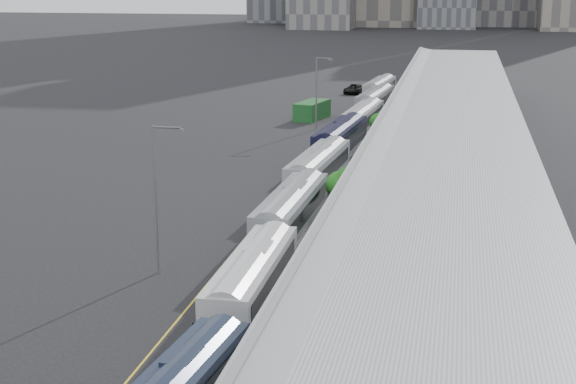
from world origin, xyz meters
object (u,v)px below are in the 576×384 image
(bus_6, at_px, (363,123))
(bus_8, at_px, (380,93))
(suv, at_px, (354,89))
(bus_7, at_px, (375,106))
(street_lamp_near, at_px, (158,190))
(shipping_container, at_px, (312,110))
(bus_2, at_px, (253,291))
(bus_4, at_px, (318,176))
(bus_3, at_px, (291,220))
(street_lamp_far, at_px, (318,88))
(bus_5, at_px, (340,145))

(bus_6, xyz_separation_m, bus_8, (-0.54, 27.07, -0.00))
(bus_6, relative_size, suv, 2.50)
(bus_7, distance_m, street_lamp_near, 65.35)
(bus_8, height_order, shipping_container, bus_8)
(bus_2, xyz_separation_m, street_lamp_near, (-7.63, 6.36, 3.92))
(bus_4, xyz_separation_m, bus_7, (0.85, 42.39, -0.01))
(bus_6, distance_m, suv, 38.85)
(bus_8, distance_m, street_lamp_near, 78.92)
(bus_3, bearing_deg, shipping_container, 99.82)
(bus_7, bearing_deg, bus_2, -84.61)
(suv, bearing_deg, bus_8, -56.14)
(bus_3, height_order, bus_4, bus_4)
(bus_3, distance_m, shipping_container, 55.73)
(bus_2, xyz_separation_m, bus_7, (-0.02, 71.15, 0.08))
(bus_2, distance_m, bus_8, 84.87)
(bus_6, xyz_separation_m, street_lamp_far, (-6.08, 3.89, 3.53))
(bus_3, distance_m, street_lamp_far, 47.74)
(bus_2, xyz_separation_m, bus_5, (-0.91, 43.16, 0.10))
(bus_6, distance_m, shipping_container, 14.32)
(bus_8, bearing_deg, street_lamp_far, -98.22)
(bus_2, bearing_deg, suv, 93.28)
(street_lamp_far, bearing_deg, shipping_container, 104.29)
(bus_4, bearing_deg, bus_3, -84.71)
(shipping_container, bearing_deg, bus_6, -42.77)
(bus_2, bearing_deg, street_lamp_near, 140.01)
(bus_5, bearing_deg, shipping_container, 110.27)
(bus_6, xyz_separation_m, bus_7, (0.14, 13.34, 0.08))
(bus_7, bearing_deg, bus_6, -85.23)
(shipping_container, bearing_deg, bus_4, -66.97)
(bus_7, bearing_deg, bus_4, -85.77)
(bus_4, distance_m, bus_5, 14.41)
(shipping_container, xyz_separation_m, suv, (2.41, 26.62, -0.44))
(bus_7, bearing_deg, bus_8, 98.21)
(bus_2, distance_m, bus_6, 57.80)
(bus_8, bearing_deg, bus_5, -85.05)
(bus_5, distance_m, bus_6, 14.66)
(bus_7, bearing_deg, street_lamp_far, -117.97)
(bus_7, height_order, street_lamp_far, street_lamp_far)
(bus_6, bearing_deg, shipping_container, 129.09)
(shipping_container, bearing_deg, bus_2, -70.45)
(bus_3, distance_m, suv, 81.98)
(bus_2, height_order, bus_4, bus_4)
(street_lamp_near, relative_size, shipping_container, 1.41)
(bus_3, relative_size, bus_8, 1.04)
(bus_4, height_order, bus_8, bus_4)
(street_lamp_far, distance_m, shipping_container, 9.08)
(bus_2, bearing_deg, bus_3, 92.02)
(bus_3, bearing_deg, suv, 95.57)
(bus_6, height_order, street_lamp_far, street_lamp_far)
(bus_5, bearing_deg, bus_3, -84.56)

